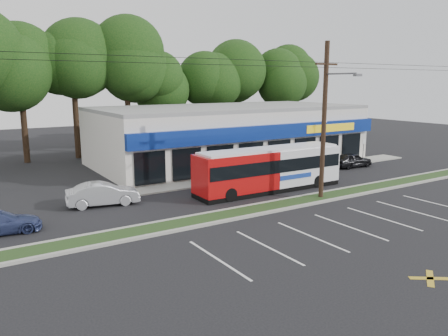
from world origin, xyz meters
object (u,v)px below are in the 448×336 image
at_px(utility_pole, 323,116).
at_px(lamp_post, 324,138).
at_px(metrobus, 270,168).
at_px(car_dark, 352,160).
at_px(car_silver, 103,194).
at_px(sign_post, 364,146).
at_px(pedestrian_a, 243,169).
at_px(pedestrian_b, 305,166).

distance_m(utility_pole, lamp_post, 11.67).
relative_size(lamp_post, metrobus, 0.38).
relative_size(lamp_post, car_dark, 1.10).
xyz_separation_m(lamp_post, car_silver, (-20.58, -1.80, -1.95)).
height_order(utility_pole, sign_post, utility_pole).
height_order(utility_pole, car_silver, utility_pole).
height_order(metrobus, car_silver, metrobus).
bearing_deg(utility_pole, pedestrian_a, 96.27).
bearing_deg(pedestrian_b, pedestrian_a, -22.76).
bearing_deg(pedestrian_a, lamp_post, 137.26).
xyz_separation_m(lamp_post, sign_post, (5.00, -0.23, -1.12)).
bearing_deg(car_silver, sign_post, -76.48).
bearing_deg(lamp_post, car_silver, -175.00).
xyz_separation_m(car_dark, car_silver, (-22.68, -0.36, 0.06)).
relative_size(sign_post, car_silver, 0.51).
xyz_separation_m(lamp_post, pedestrian_b, (-4.37, -2.36, -1.77)).
height_order(metrobus, pedestrian_b, metrobus).
relative_size(metrobus, pedestrian_a, 7.23).
xyz_separation_m(lamp_post, car_dark, (2.09, -1.44, -2.01)).
height_order(pedestrian_a, pedestrian_b, pedestrian_b).
xyz_separation_m(utility_pole, car_dark, (10.26, 6.44, -4.75)).
bearing_deg(car_dark, car_silver, 93.64).
bearing_deg(car_silver, pedestrian_a, -72.63).
distance_m(utility_pole, sign_post, 15.71).
xyz_separation_m(utility_pole, sign_post, (13.17, 7.65, -3.86)).
relative_size(utility_pole, car_silver, 11.46).
bearing_deg(sign_post, pedestrian_a, -179.69).
distance_m(sign_post, car_silver, 25.65).
xyz_separation_m(sign_post, car_silver, (-25.58, -1.57, -0.84)).
bearing_deg(car_dark, utility_pole, 124.82).
bearing_deg(metrobus, sign_post, 16.43).
bearing_deg(lamp_post, car_dark, -34.51).
distance_m(metrobus, pedestrian_a, 4.12).
distance_m(lamp_post, pedestrian_b, 5.27).
bearing_deg(utility_pole, car_dark, 32.10).
distance_m(car_dark, pedestrian_a, 11.15).
relative_size(sign_post, pedestrian_a, 1.43).
bearing_deg(utility_pole, metrobus, 110.66).
height_order(lamp_post, car_dark, lamp_post).
xyz_separation_m(utility_pole, car_silver, (-12.42, 6.07, -4.69)).
bearing_deg(car_silver, metrobus, -92.74).
xyz_separation_m(sign_post, pedestrian_b, (-9.37, -2.14, -0.65)).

